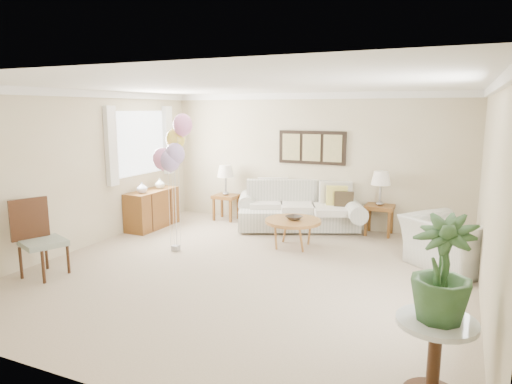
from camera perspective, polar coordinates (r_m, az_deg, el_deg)
ground_plane at (r=6.61m, az=-1.14°, el=-9.94°), size 6.00×6.00×0.00m
room_shell at (r=6.36m, az=-1.73°, el=4.36°), size 6.04×6.04×2.60m
wall_art_triptych at (r=9.00m, az=6.99°, el=5.53°), size 1.35×0.06×0.65m
sofa at (r=8.87m, az=5.43°, el=-2.26°), size 2.83×1.78×0.92m
end_table_left at (r=9.53m, az=-3.78°, el=-0.86°), size 0.49×0.44×0.53m
end_table_right at (r=8.67m, az=15.18°, el=-2.17°), size 0.51×0.47×0.56m
lamp_left at (r=9.44m, az=-3.82°, el=2.49°), size 0.35×0.35×0.63m
lamp_right at (r=8.57m, az=15.36°, el=1.55°), size 0.36×0.36×0.63m
coffee_table at (r=7.64m, az=4.65°, el=-3.74°), size 0.94×0.94×0.47m
decor_bowl at (r=7.63m, az=4.77°, el=-3.23°), size 0.35×0.35×0.06m
armchair at (r=7.18m, az=23.12°, el=-5.96°), size 1.54×1.52×0.75m
side_table at (r=4.01m, az=21.52°, el=-16.77°), size 0.62×0.62×0.67m
potted_plant at (r=3.78m, az=22.24°, el=-8.91°), size 0.57×0.57×0.83m
accent_chair at (r=6.99m, az=-25.53°, el=-4.99°), size 0.69×0.69×1.08m
credenza at (r=9.14m, az=-12.84°, el=-2.07°), size 0.46×1.20×0.74m
vase_white at (r=8.80m, az=-14.07°, el=0.53°), size 0.21×0.21×0.20m
vase_sage at (r=9.23m, az=-11.93°, el=1.07°), size 0.26×0.26×0.20m
balloon_cluster at (r=7.29m, az=-10.31°, el=5.41°), size 0.58×0.58×2.22m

